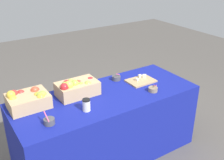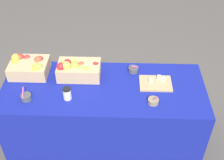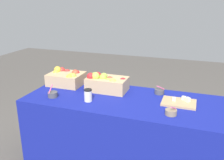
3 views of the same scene
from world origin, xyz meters
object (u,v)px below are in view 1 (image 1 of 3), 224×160
(sample_bowl_near, at_px, (153,89))
(sample_bowl_mid, at_px, (49,121))
(apple_crate_left, at_px, (28,99))
(cutting_board_front, at_px, (141,80))
(sample_bowl_far, at_px, (116,78))
(apple_crate_middle, at_px, (76,87))
(coffee_cup, at_px, (86,105))

(sample_bowl_near, xyz_separation_m, sample_bowl_mid, (-1.12, 0.01, 0.00))
(apple_crate_left, bearing_deg, sample_bowl_near, -18.14)
(cutting_board_front, xyz_separation_m, sample_bowl_far, (-0.21, 0.18, 0.01))
(apple_crate_middle, xyz_separation_m, coffee_cup, (-0.06, -0.31, -0.03))
(apple_crate_left, relative_size, sample_bowl_mid, 3.19)
(apple_crate_left, distance_m, cutting_board_front, 1.22)
(apple_crate_middle, relative_size, cutting_board_front, 1.35)
(sample_bowl_near, relative_size, sample_bowl_mid, 0.84)
(sample_bowl_far, bearing_deg, sample_bowl_mid, -155.95)
(cutting_board_front, distance_m, coffee_cup, 0.83)
(apple_crate_middle, bearing_deg, sample_bowl_far, 9.48)
(cutting_board_front, distance_m, sample_bowl_mid, 1.19)
(sample_bowl_near, xyz_separation_m, coffee_cup, (-0.76, 0.03, 0.03))
(sample_bowl_near, bearing_deg, apple_crate_middle, 153.48)
(sample_bowl_near, height_order, sample_bowl_far, sample_bowl_far)
(coffee_cup, bearing_deg, apple_crate_left, 139.91)
(apple_crate_left, xyz_separation_m, sample_bowl_far, (1.01, 0.05, -0.05))
(apple_crate_left, relative_size, coffee_cup, 3.13)
(apple_crate_left, xyz_separation_m, coffee_cup, (0.42, -0.35, -0.02))
(coffee_cup, bearing_deg, sample_bowl_near, -2.60)
(cutting_board_front, bearing_deg, coffee_cup, -164.45)
(coffee_cup, bearing_deg, sample_bowl_far, 34.32)
(cutting_board_front, xyz_separation_m, sample_bowl_mid, (-1.16, -0.24, 0.02))
(apple_crate_left, relative_size, sample_bowl_far, 3.75)
(sample_bowl_near, bearing_deg, apple_crate_left, 161.86)
(sample_bowl_mid, xyz_separation_m, coffee_cup, (0.36, 0.02, 0.03))
(cutting_board_front, bearing_deg, apple_crate_middle, 172.94)
(apple_crate_middle, relative_size, coffee_cup, 3.49)
(apple_crate_left, relative_size, cutting_board_front, 1.21)
(apple_crate_middle, relative_size, sample_bowl_far, 4.17)
(apple_crate_middle, xyz_separation_m, sample_bowl_far, (0.54, 0.09, -0.06))
(apple_crate_left, xyz_separation_m, sample_bowl_mid, (0.05, -0.37, -0.05))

